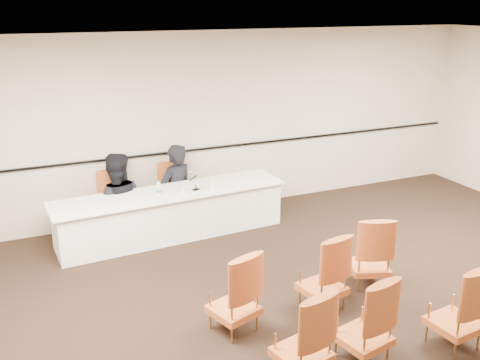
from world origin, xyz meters
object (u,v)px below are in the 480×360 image
panelist_main_chair (176,193)px  coffee_cup (212,185)px  panelist_second (117,208)px  panelist_second_chair (117,203)px  panelist_main (176,196)px  aud_chair_back_mid (364,318)px  panel_table (172,214)px  microphone (196,181)px  aud_chair_front_mid (323,271)px  aud_chair_back_right (457,305)px  drinking_glass (183,189)px  aud_chair_front_right (370,250)px  aud_chair_back_left (302,334)px  aud_chair_front_left (233,291)px  water_bottle (159,188)px

panelist_main_chair → coffee_cup: (0.37, -0.66, 0.30)m
panelist_second → panelist_second_chair: panelist_second is taller
panelist_main → aud_chair_back_mid: size_ratio=1.83×
panel_table → panelist_second_chair: panelist_second_chair is taller
microphone → aud_chair_front_mid: size_ratio=0.30×
aud_chair_front_mid → aud_chair_back_right: (0.87, -1.17, 0.00)m
panel_table → coffee_cup: size_ratio=26.98×
panelist_main → drinking_glass: bearing=59.3°
drinking_glass → aud_chair_front_right: bearing=-54.5°
aud_chair_front_right → aud_chair_back_left: 2.04m
microphone → drinking_glass: (-0.21, -0.01, -0.09)m
panelist_main_chair → coffee_cup: bearing=-63.8°
microphone → aud_chair_front_right: (1.46, -2.36, -0.38)m
panelist_main_chair → drinking_glass: bearing=-101.3°
aud_chair_front_mid → aud_chair_back_left: same height
aud_chair_back_left → aud_chair_back_right: size_ratio=1.00×
aud_chair_front_left → aud_chair_back_right: bearing=-48.4°
drinking_glass → panelist_main_chair: bearing=82.1°
drinking_glass → aud_chair_back_right: bearing=-65.3°
aud_chair_front_mid → aud_chair_back_left: size_ratio=1.00×
panelist_second → aud_chair_front_mid: bearing=127.8°
aud_chair_front_mid → aud_chair_front_right: (0.82, 0.22, 0.00)m
panel_table → aud_chair_front_mid: size_ratio=3.73×
panel_table → microphone: microphone is taller
panelist_main_chair → aud_chair_back_right: same height
aud_chair_back_mid → aud_chair_back_right: (1.02, -0.18, 0.00)m
coffee_cup → aud_chair_front_right: bearing=-62.6°
aud_chair_back_left → panelist_main: bearing=76.4°
panelist_second_chair → panelist_main: bearing=-0.0°
microphone → coffee_cup: size_ratio=2.17×
panel_table → aud_chair_back_mid: bearing=-80.2°
panelist_main → aud_chair_front_right: panelist_main is taller
panelist_main_chair → aud_chair_front_left: (-0.36, -3.22, 0.00)m
panel_table → panelist_main: bearing=62.5°
panelist_second_chair → aud_chair_back_left: size_ratio=1.00×
coffee_cup → aud_chair_back_mid: 3.57m
water_bottle → coffee_cup: (0.81, -0.07, -0.04)m
aud_chair_front_left → aud_chair_back_left: bearing=-91.4°
aud_chair_back_left → aud_chair_back_mid: size_ratio=1.00×
panelist_second_chair → microphone: microphone is taller
aud_chair_back_left → aud_chair_back_right: (1.70, -0.20, 0.00)m
panelist_second_chair → aud_chair_front_left: bearing=-82.4°
panelist_second → aud_chair_front_left: bearing=110.0°
panelist_second_chair → aud_chair_back_mid: (1.58, -4.16, 0.00)m
panel_table → panelist_second: panelist_second is taller
aud_chair_front_left → water_bottle: bearing=73.6°
aud_chair_front_right → panelist_second: bearing=151.2°
aud_chair_front_mid → aud_chair_back_left: 1.28m
panelist_main → panelist_main_chair: (0.00, 0.00, 0.06)m
microphone → aud_chair_front_left: size_ratio=0.30×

